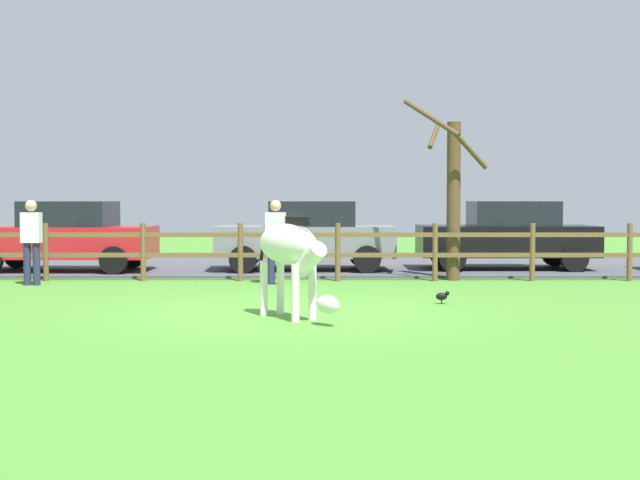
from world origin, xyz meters
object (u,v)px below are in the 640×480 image
crow_on_grass (440,296)px  visitor_left_of_tree (29,238)px  parked_car_grey (304,235)px  visitor_right_of_tree (273,238)px  bare_tree (450,193)px  zebra (289,252)px  parked_car_red (62,236)px  parked_car_black (505,235)px

crow_on_grass → visitor_left_of_tree: 8.11m
parked_car_grey → visitor_right_of_tree: 2.94m
bare_tree → visitor_right_of_tree: size_ratio=2.25×
bare_tree → visitor_left_of_tree: 8.34m
visitor_left_of_tree → parked_car_grey: bearing=30.3°
zebra → parked_car_red: size_ratio=0.41×
parked_car_red → visitor_right_of_tree: size_ratio=2.46×
zebra → visitor_left_of_tree: size_ratio=1.01×
bare_tree → crow_on_grass: 4.48m
bare_tree → crow_on_grass: (-0.76, -4.09, -1.66)m
parked_car_grey → parked_car_black: 4.64m
zebra → parked_car_red: bearing=125.1°
zebra → visitor_right_of_tree: (-0.46, 4.95, -0.02)m
parked_car_red → visitor_right_of_tree: (4.85, -2.62, 0.06)m
bare_tree → parked_car_black: 3.01m
parked_car_black → visitor_left_of_tree: bearing=-161.0°
zebra → visitor_left_of_tree: bearing=137.1°
visitor_right_of_tree → parked_car_grey: bearing=79.1°
parked_car_red → parked_car_black: bearing=3.4°
parked_car_grey → visitor_right_of_tree: visitor_right_of_tree is taller
zebra → visitor_right_of_tree: visitor_right_of_tree is taller
visitor_left_of_tree → zebra: bearing=-42.9°
parked_car_red → visitor_right_of_tree: bearing=-28.4°
parked_car_grey → parked_car_black: size_ratio=1.01×
bare_tree → visitor_left_of_tree: size_ratio=2.25×
parked_car_grey → visitor_left_of_tree: 6.06m
crow_on_grass → visitor_right_of_tree: (-2.79, 3.23, 0.78)m
crow_on_grass → visitor_left_of_tree: size_ratio=0.13×
bare_tree → parked_car_black: bearing=55.3°
zebra → parked_car_grey: size_ratio=0.41×
zebra → parked_car_red: parked_car_red is taller
parked_car_grey → visitor_left_of_tree: size_ratio=2.46×
visitor_left_of_tree → visitor_right_of_tree: same height
parked_car_black → visitor_left_of_tree: size_ratio=2.44×
zebra → parked_car_black: bearing=60.0°
bare_tree → parked_car_black: bare_tree is taller
parked_car_red → bare_tree: bearing=-11.8°
bare_tree → parked_car_red: size_ratio=0.91×
bare_tree → parked_car_grey: (-3.00, 2.02, -0.94)m
bare_tree → crow_on_grass: bearing=-100.5°
crow_on_grass → parked_car_grey: (-2.24, 6.12, 0.72)m
crow_on_grass → parked_car_black: bearing=69.6°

